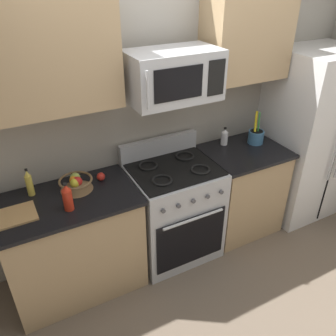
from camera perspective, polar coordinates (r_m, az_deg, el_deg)
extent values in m
plane|color=#6B5B4C|center=(3.16, 6.95, -20.31)|extent=(16.00, 16.00, 0.00)
cube|color=#9E998E|center=(3.11, -2.41, 9.16)|extent=(8.00, 0.10, 2.60)
cube|color=tan|center=(3.01, -15.11, -12.25)|extent=(1.03, 0.60, 0.88)
cube|color=black|center=(2.73, -16.39, -5.23)|extent=(1.07, 0.64, 0.03)
cube|color=#B2B5BA|center=(3.23, 0.92, -7.22)|extent=(0.76, 0.64, 0.91)
cube|color=black|center=(3.08, 3.83, -11.81)|extent=(0.67, 0.01, 0.51)
cylinder|color=#B2B5BA|center=(2.90, 4.27, -8.40)|extent=(0.57, 0.02, 0.02)
cube|color=black|center=(2.97, 0.99, -0.17)|extent=(0.73, 0.57, 0.02)
cube|color=#B2B5BA|center=(3.15, -1.51, 3.50)|extent=(0.76, 0.06, 0.18)
torus|color=black|center=(2.79, -0.98, -2.03)|extent=(0.17, 0.17, 0.02)
torus|color=black|center=(2.95, 5.36, -0.23)|extent=(0.17, 0.17, 0.02)
torus|color=black|center=(2.99, -3.30, 0.42)|extent=(0.17, 0.17, 0.02)
torus|color=black|center=(3.14, 2.75, 1.99)|extent=(0.17, 0.17, 0.02)
cylinder|color=#4C4C51|center=(2.69, -0.80, -7.08)|extent=(0.04, 0.02, 0.04)
cylinder|color=#4C4C51|center=(2.75, 1.76, -6.26)|extent=(0.04, 0.02, 0.04)
cylinder|color=#4C4C51|center=(2.80, 4.21, -5.46)|extent=(0.04, 0.02, 0.04)
cylinder|color=#4C4C51|center=(2.87, 6.55, -4.69)|extent=(0.04, 0.02, 0.04)
cylinder|color=#4C4C51|center=(2.93, 8.79, -3.94)|extent=(0.04, 0.02, 0.04)
cube|color=tan|center=(3.61, 11.78, -3.73)|extent=(0.72, 0.60, 0.88)
cube|color=black|center=(3.37, 12.59, 2.65)|extent=(0.76, 0.64, 0.03)
cube|color=silver|center=(3.91, 22.05, 4.90)|extent=(0.82, 0.71, 1.77)
cube|color=black|center=(3.72, 26.00, 2.65)|extent=(0.01, 0.01, 1.68)
cylinder|color=#B2B5BA|center=(3.65, 25.98, 2.92)|extent=(0.02, 0.02, 0.71)
cube|color=#B2B5BA|center=(2.67, 0.81, 15.01)|extent=(0.70, 0.40, 0.37)
cube|color=black|center=(2.48, 1.80, 13.69)|extent=(0.38, 0.01, 0.23)
cube|color=black|center=(2.64, 7.96, 14.50)|extent=(0.14, 0.01, 0.26)
cylinder|color=#B2B5BA|center=(2.34, -3.38, 12.65)|extent=(0.02, 0.02, 0.26)
cube|color=tan|center=(2.47, -21.03, 16.55)|extent=(1.06, 0.34, 0.73)
cube|color=tan|center=(3.17, 12.86, 20.53)|extent=(0.75, 0.34, 0.73)
cylinder|color=teal|center=(3.51, 14.27, 4.98)|extent=(0.15, 0.15, 0.13)
cylinder|color=black|center=(3.50, 14.29, 5.13)|extent=(0.12, 0.12, 0.11)
cylinder|color=green|center=(3.46, 14.67, 6.62)|extent=(0.04, 0.03, 0.30)
cylinder|color=yellow|center=(3.46, 14.19, 6.65)|extent=(0.06, 0.08, 0.30)
cylinder|color=blue|center=(3.47, 14.18, 6.33)|extent=(0.06, 0.08, 0.25)
cone|color=brown|center=(2.80, -14.88, -2.67)|extent=(0.25, 0.25, 0.08)
torus|color=brown|center=(2.78, -15.00, -1.95)|extent=(0.26, 0.26, 0.02)
sphere|color=red|center=(2.77, -14.70, -2.17)|extent=(0.08, 0.08, 0.08)
sphere|color=orange|center=(2.80, -15.26, -1.95)|extent=(0.07, 0.07, 0.07)
sphere|color=yellow|center=(2.76, -15.10, -2.40)|extent=(0.07, 0.07, 0.07)
sphere|color=#9EB74C|center=(2.82, -15.04, -1.57)|extent=(0.08, 0.08, 0.08)
sphere|color=red|center=(2.87, -11.00, -1.39)|extent=(0.07, 0.07, 0.07)
cube|color=tan|center=(2.67, -24.59, -7.36)|extent=(0.35, 0.24, 0.02)
cylinder|color=silver|center=(3.41, 9.26, 4.84)|extent=(0.07, 0.07, 0.13)
cone|color=silver|center=(3.38, 9.37, 6.09)|extent=(0.06, 0.06, 0.04)
cylinder|color=black|center=(3.37, 9.41, 6.48)|extent=(0.03, 0.03, 0.01)
cylinder|color=gold|center=(2.82, -21.82, -2.69)|extent=(0.05, 0.05, 0.17)
cone|color=gold|center=(2.77, -22.24, -0.84)|extent=(0.05, 0.05, 0.05)
cylinder|color=black|center=(2.75, -22.36, -0.30)|extent=(0.02, 0.02, 0.01)
cylinder|color=red|center=(2.57, -16.16, -5.08)|extent=(0.07, 0.07, 0.16)
cone|color=red|center=(2.51, -16.50, -3.13)|extent=(0.06, 0.06, 0.05)
cylinder|color=black|center=(2.50, -16.60, -2.55)|extent=(0.03, 0.03, 0.01)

